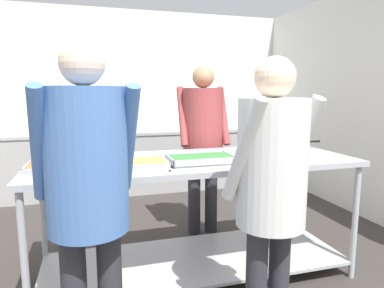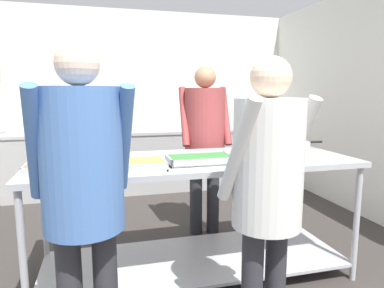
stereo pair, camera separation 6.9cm
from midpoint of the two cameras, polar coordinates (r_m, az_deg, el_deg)
wall_rear at (r=5.41m, az=-6.07°, el=7.39°), size 4.34×0.06×2.65m
wall_right at (r=4.37m, az=28.07°, el=6.15°), size 0.06×4.39×2.65m
back_counter at (r=5.14m, az=-5.28°, el=-2.54°), size 4.18×0.65×0.89m
serving_counter at (r=2.68m, az=1.30°, el=-8.89°), size 2.41×0.90×0.93m
serving_tray_roast at (r=2.36m, az=-20.88°, el=-3.60°), size 0.37×0.29×0.05m
serving_tray_greens at (r=2.30m, az=-9.57°, el=-3.49°), size 0.47×0.29×0.05m
serving_tray_vegetables at (r=2.45m, az=2.12°, el=-2.63°), size 0.46×0.26×0.05m
broccoli_bowl at (r=2.46m, az=11.31°, el=-2.43°), size 0.21×0.21×0.10m
plate_stack at (r=2.99m, az=11.80°, el=-0.54°), size 0.24×0.24×0.07m
sauce_pan at (r=3.16m, az=17.51°, el=-0.20°), size 0.39×0.25×0.07m
guest_serving_left at (r=1.85m, az=13.51°, el=-5.51°), size 0.52×0.41×1.62m
guest_serving_right at (r=1.76m, az=-16.67°, el=-5.30°), size 0.52×0.39×1.67m
cook_behind_counter at (r=3.40m, az=2.73°, el=1.79°), size 0.51×0.40×1.69m
water_bottle at (r=5.06m, az=-9.83°, el=3.60°), size 0.08×0.08×0.26m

